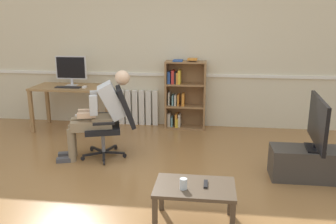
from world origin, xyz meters
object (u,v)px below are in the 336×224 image
at_px(keyboard, 68,87).
at_px(tv_screen, 318,123).
at_px(tv_stand, 313,164).
at_px(coffee_table, 195,191).
at_px(drinking_glass, 183,184).
at_px(radiator, 135,107).
at_px(spare_remote, 206,184).
at_px(bookshelf, 183,95).
at_px(office_chair, 113,120).
at_px(computer_mouse, 85,87).
at_px(imac_monitor, 71,69).
at_px(person_seated, 100,112).
at_px(computer_desk, 69,92).

bearing_deg(keyboard, tv_screen, -21.67).
distance_m(tv_stand, coffee_table, 1.78).
distance_m(keyboard, drinking_glass, 3.44).
distance_m(radiator, spare_remote, 3.36).
bearing_deg(drinking_glass, bookshelf, 95.04).
height_order(office_chair, coffee_table, office_chair).
xyz_separation_m(computer_mouse, tv_stand, (3.34, -1.46, -0.58)).
xyz_separation_m(computer_mouse, radiator, (0.74, 0.51, -0.46)).
height_order(computer_mouse, tv_screen, tv_screen).
bearing_deg(bookshelf, coffee_table, -82.98).
height_order(computer_mouse, bookshelf, bookshelf).
bearing_deg(radiator, imac_monitor, -163.24).
distance_m(computer_mouse, person_seated, 1.27).
relative_size(office_chair, coffee_table, 1.33).
bearing_deg(spare_remote, keyboard, -47.10).
bearing_deg(tv_stand, computer_mouse, 156.42).
bearing_deg(bookshelf, computer_desk, -171.40).
height_order(bookshelf, person_seated, bookshelf).
relative_size(keyboard, person_seated, 0.35).
relative_size(person_seated, drinking_glass, 11.98).
bearing_deg(tv_stand, tv_screen, -5.42).
bearing_deg(bookshelf, drinking_glass, -84.96).
height_order(radiator, person_seated, person_seated).
xyz_separation_m(computer_desk, person_seated, (0.94, -1.22, -0.00)).
bearing_deg(person_seated, spare_remote, 27.39).
height_order(imac_monitor, computer_mouse, imac_monitor).
xyz_separation_m(imac_monitor, keyboard, (0.02, -0.22, -0.28)).
xyz_separation_m(imac_monitor, bookshelf, (1.91, 0.22, -0.46)).
xyz_separation_m(office_chair, tv_stand, (2.57, -0.41, -0.34)).
bearing_deg(spare_remote, person_seated, -45.00).
bearing_deg(person_seated, drinking_glass, 21.33).
bearing_deg(bookshelf, office_chair, -119.69).
bearing_deg(coffee_table, office_chair, 127.86).
relative_size(keyboard, tv_stand, 0.43).
distance_m(imac_monitor, tv_stand, 4.09).
relative_size(keyboard, office_chair, 0.43).
xyz_separation_m(radiator, coffee_table, (1.24, -3.11, 0.02)).
height_order(bookshelf, tv_screen, bookshelf).
height_order(person_seated, tv_stand, person_seated).
xyz_separation_m(computer_mouse, bookshelf, (1.61, 0.41, -0.19)).
xyz_separation_m(computer_desk, coffee_table, (2.31, -2.72, -0.32)).
bearing_deg(coffee_table, keyboard, 131.23).
relative_size(computer_mouse, radiator, 0.12).
bearing_deg(spare_remote, drinking_glass, 28.11).
bearing_deg(office_chair, drinking_glass, 16.76).
height_order(imac_monitor, coffee_table, imac_monitor).
bearing_deg(bookshelf, imac_monitor, -173.57).
relative_size(drinking_glass, spare_remote, 0.67).
bearing_deg(person_seated, radiator, 158.12).
height_order(computer_desk, bookshelf, bookshelf).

